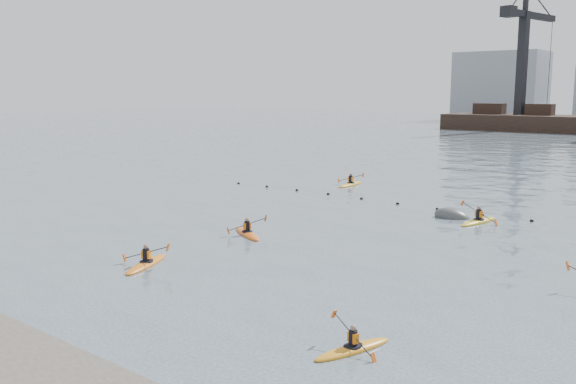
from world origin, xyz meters
name	(u,v)px	position (x,y,z in m)	size (l,w,h in m)	color
ground	(164,294)	(0.00, 0.00, 0.00)	(400.00, 400.00, 0.00)	#3B4B56
float_line	(418,206)	(-0.50, 22.53, 0.03)	(33.24, 0.73, 0.24)	black
kayaker_0	(146,263)	(-3.66, 2.11, 0.10)	(2.21, 3.41, 1.22)	orange
kayaker_1	(353,348)	(8.47, 0.10, 0.09)	(1.94, 2.91, 1.13)	orange
kayaker_2	(247,233)	(-4.07, 9.27, 0.10)	(3.25, 2.24, 1.14)	orange
kayaker_3	(478,221)	(4.61, 20.09, 0.11)	(2.44, 3.61, 1.35)	gold
kayaker_5	(351,184)	(-9.23, 27.77, 0.11)	(2.44, 3.61, 1.27)	gold
mooring_buoy	(453,218)	(2.81, 20.50, 0.00)	(2.25, 1.33, 1.12)	#424547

